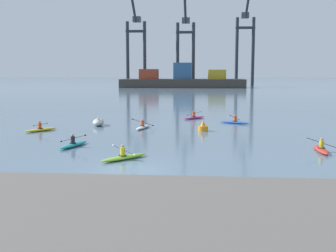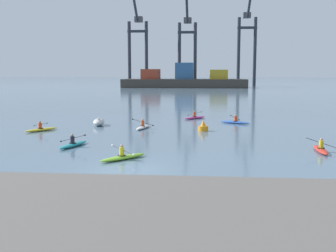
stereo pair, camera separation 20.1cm
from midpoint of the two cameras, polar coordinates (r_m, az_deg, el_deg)
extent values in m
plane|color=slate|center=(23.47, -5.43, -5.85)|extent=(800.00, 800.00, 0.00)
cube|color=#38332D|center=(145.19, 1.95, 5.79)|extent=(42.16, 11.62, 2.89)
cube|color=#993823|center=(146.14, -2.62, 7.02)|extent=(5.90, 8.13, 3.38)
cube|color=#2D5684|center=(145.14, 1.96, 7.44)|extent=(5.90, 8.13, 5.50)
cube|color=#B29323|center=(145.06, 6.57, 6.94)|extent=(5.90, 8.13, 3.18)
cylinder|color=#232833|center=(157.86, -5.52, 9.64)|extent=(1.20, 1.20, 23.58)
cylinder|color=#232833|center=(156.88, -3.21, 9.67)|extent=(1.20, 1.20, 23.58)
cube|color=#232833|center=(157.90, -4.40, 12.65)|extent=(7.52, 0.90, 0.90)
cylinder|color=#232833|center=(152.15, -4.87, 16.41)|extent=(0.90, 14.72, 12.40)
cube|color=#47474C|center=(160.83, -4.27, 14.18)|extent=(2.80, 2.80, 2.00)
cylinder|color=#232833|center=(156.20, 1.27, 9.60)|extent=(1.20, 1.20, 23.05)
cylinder|color=#232833|center=(155.96, 3.41, 9.59)|extent=(1.20, 1.20, 23.05)
cube|color=#232833|center=(156.58, 2.35, 12.55)|extent=(6.95, 0.90, 0.90)
cylinder|color=#232833|center=(151.28, 2.27, 16.19)|extent=(0.90, 13.53, 11.91)
cube|color=#47474C|center=(159.53, 2.40, 14.06)|extent=(2.80, 2.80, 2.00)
cylinder|color=#232833|center=(161.34, 9.24, 9.83)|extent=(1.20, 1.20, 25.31)
cylinder|color=#232833|center=(161.92, 11.38, 9.78)|extent=(1.20, 1.20, 25.31)
cube|color=#232833|center=(162.24, 10.38, 12.93)|extent=(7.18, 0.90, 0.90)
cylinder|color=#232833|center=(155.77, 10.75, 16.33)|extent=(0.90, 15.82, 10.26)
cube|color=#47474C|center=(165.26, 10.33, 14.50)|extent=(2.80, 2.80, 2.00)
ellipsoid|color=beige|center=(42.77, -9.52, 0.53)|extent=(1.48, 2.74, 0.70)
cube|color=beige|center=(42.73, -9.53, 1.03)|extent=(0.36, 1.94, 0.06)
cylinder|color=orange|center=(38.44, 4.62, -0.34)|extent=(0.90, 0.90, 0.45)
cone|color=orange|center=(38.38, 4.63, 0.40)|extent=(0.49, 0.50, 0.55)
ellipsoid|color=teal|center=(31.10, -12.81, -2.50)|extent=(1.49, 3.44, 0.26)
torus|color=black|center=(30.99, -12.91, -2.27)|extent=(0.60, 0.60, 0.05)
cylinder|color=#23232D|center=(30.96, -12.93, -1.84)|extent=(0.30, 0.30, 0.50)
sphere|color=tan|center=(30.90, -12.94, -1.20)|extent=(0.19, 0.19, 0.19)
cylinder|color=black|center=(30.98, -12.88, -1.64)|extent=(1.97, 0.58, 0.60)
ellipsoid|color=black|center=(31.58, -14.41, -2.04)|extent=(0.21, 0.09, 0.15)
ellipsoid|color=black|center=(30.40, -11.30, -1.23)|extent=(0.21, 0.09, 0.15)
ellipsoid|color=red|center=(30.27, 19.80, -3.02)|extent=(0.74, 3.42, 0.26)
torus|color=black|center=(30.15, 19.85, -2.79)|extent=(0.51, 0.51, 0.05)
cylinder|color=gold|center=(30.11, 19.87, -2.34)|extent=(0.30, 0.30, 0.50)
sphere|color=tan|center=(30.05, 19.90, -1.69)|extent=(0.19, 0.19, 0.19)
cylinder|color=black|center=(30.14, 19.86, -2.14)|extent=(2.01, 0.12, 0.68)
ellipsoid|color=silver|center=(29.88, 18.02, -1.51)|extent=(0.21, 0.05, 0.16)
ellipsoid|color=#2856B2|center=(44.44, 8.82, 0.51)|extent=(3.22, 2.27, 0.26)
torus|color=black|center=(44.38, 8.94, 0.68)|extent=(0.67, 0.67, 0.05)
cylinder|color=#DB471E|center=(44.35, 8.95, 0.99)|extent=(0.30, 0.30, 0.50)
sphere|color=tan|center=(44.32, 8.95, 1.44)|extent=(0.19, 0.19, 0.19)
cylinder|color=black|center=(44.36, 8.89, 1.12)|extent=(1.07, 1.74, 0.67)
ellipsoid|color=black|center=(43.44, 8.30, 1.42)|extent=(0.14, 0.20, 0.16)
ellipsoid|color=black|center=(45.29, 9.46, 0.83)|extent=(0.14, 0.20, 0.16)
ellipsoid|color=yellow|center=(39.96, -16.94, -0.48)|extent=(2.41, 3.15, 0.26)
torus|color=black|center=(39.89, -17.07, -0.30)|extent=(0.68, 0.68, 0.05)
cylinder|color=#DB471E|center=(39.86, -17.08, 0.04)|extent=(0.30, 0.30, 0.50)
sphere|color=tan|center=(39.82, -17.10, 0.54)|extent=(0.19, 0.19, 0.19)
cylinder|color=black|center=(39.87, -17.02, 0.19)|extent=(1.73, 1.20, 0.42)
ellipsoid|color=black|center=(40.75, -17.83, 0.03)|extent=(0.19, 0.14, 0.14)
ellipsoid|color=black|center=(39.00, -16.19, 0.36)|extent=(0.19, 0.14, 0.14)
ellipsoid|color=silver|center=(40.01, -3.57, -0.17)|extent=(1.21, 3.45, 0.26)
torus|color=black|center=(39.90, -3.62, 0.01)|extent=(0.57, 0.57, 0.05)
cylinder|color=#DB471E|center=(39.87, -3.62, 0.36)|extent=(0.30, 0.30, 0.50)
sphere|color=tan|center=(39.83, -3.62, 0.86)|extent=(0.19, 0.19, 0.19)
cylinder|color=black|center=(39.91, -3.60, 0.51)|extent=(2.01, 0.41, 0.57)
ellipsoid|color=black|center=(40.21, -4.97, 0.93)|extent=(0.21, 0.08, 0.15)
ellipsoid|color=black|center=(39.63, -2.20, 0.08)|extent=(0.21, 0.08, 0.15)
ellipsoid|color=#C13384|center=(48.39, 3.45, 1.13)|extent=(2.69, 2.96, 0.26)
torus|color=black|center=(48.30, 3.38, 1.29)|extent=(0.69, 0.69, 0.05)
cylinder|color=#DB471E|center=(48.28, 3.38, 1.57)|extent=(0.30, 0.30, 0.50)
sphere|color=tan|center=(48.24, 3.38, 1.99)|extent=(0.19, 0.19, 0.19)
cylinder|color=black|center=(48.30, 3.42, 1.70)|extent=(1.56, 1.37, 0.57)
ellipsoid|color=black|center=(49.02, 2.54, 1.47)|extent=(0.18, 0.16, 0.15)
ellipsoid|color=black|center=(47.60, 4.32, 1.93)|extent=(0.18, 0.16, 0.15)
ellipsoid|color=#7ABC2D|center=(26.04, -6.17, -4.25)|extent=(2.71, 2.94, 0.26)
torus|color=black|center=(25.96, -6.35, -3.98)|extent=(0.69, 0.69, 0.05)
cylinder|color=gold|center=(25.91, -6.36, -3.46)|extent=(0.30, 0.30, 0.50)
sphere|color=tan|center=(25.85, -6.37, -2.70)|extent=(0.19, 0.19, 0.19)
cylinder|color=black|center=(25.92, -6.28, -3.23)|extent=(1.58, 1.41, 0.34)
ellipsoid|color=silver|center=(26.72, -7.64, -2.60)|extent=(0.17, 0.16, 0.14)
ellipsoid|color=silver|center=(25.15, -4.83, -3.89)|extent=(0.17, 0.16, 0.14)
camera|label=1|loc=(0.10, -90.15, -0.02)|focal=45.09mm
camera|label=2|loc=(0.10, 89.85, 0.02)|focal=45.09mm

